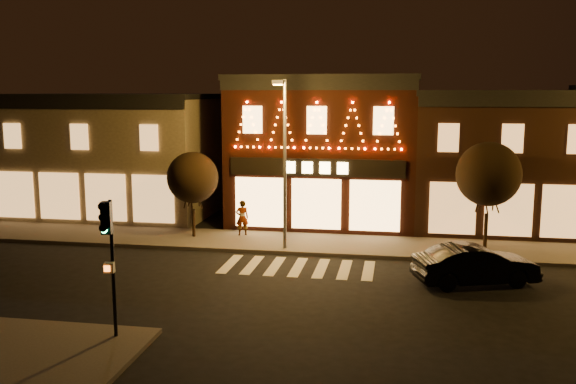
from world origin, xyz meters
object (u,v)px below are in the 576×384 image
(streetlamp_mid, at_px, (284,151))
(pedestrian, at_px, (242,218))
(dark_sedan, at_px, (476,265))
(traffic_signal_near, at_px, (109,242))

(streetlamp_mid, xyz_separation_m, pedestrian, (-2.64, 2.55, -3.69))
(streetlamp_mid, relative_size, dark_sedan, 1.65)
(streetlamp_mid, bearing_deg, dark_sedan, -23.44)
(traffic_signal_near, height_order, pedestrian, traffic_signal_near)
(dark_sedan, relative_size, pedestrian, 2.63)
(streetlamp_mid, height_order, pedestrian, streetlamp_mid)
(traffic_signal_near, bearing_deg, dark_sedan, 25.44)
(traffic_signal_near, distance_m, streetlamp_mid, 11.86)
(streetlamp_mid, height_order, dark_sedan, streetlamp_mid)
(traffic_signal_near, bearing_deg, pedestrian, 78.96)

